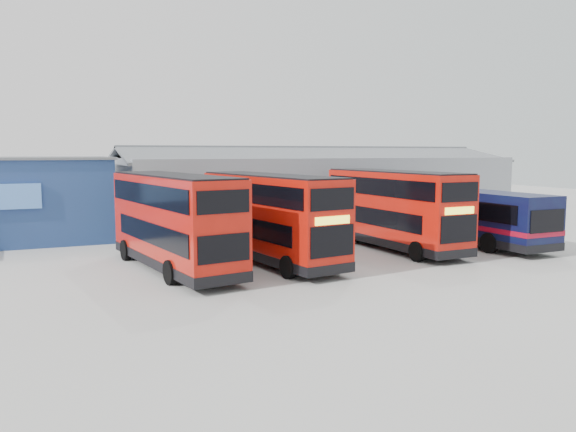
% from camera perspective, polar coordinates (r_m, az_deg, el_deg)
% --- Properties ---
extents(ground_plane, '(120.00, 120.00, 0.00)m').
position_cam_1_polar(ground_plane, '(24.21, 6.84, -6.49)').
color(ground_plane, '#A3A49E').
rests_on(ground_plane, ground).
extents(office_block, '(12.30, 8.32, 5.12)m').
position_cam_1_polar(office_block, '(38.36, -26.73, 1.57)').
color(office_block, navy).
rests_on(office_block, ground).
extents(maintenance_shed, '(30.50, 12.00, 5.89)m').
position_cam_1_polar(maintenance_shed, '(45.07, 2.58, 2.93)').
color(maintenance_shed, gray).
rests_on(maintenance_shed, ground).
extents(double_decker_left, '(4.02, 10.69, 4.42)m').
position_cam_1_polar(double_decker_left, '(26.18, -11.53, -0.69)').
color(double_decker_left, red).
rests_on(double_decker_left, ground).
extents(double_decker_centre, '(3.88, 10.50, 4.35)m').
position_cam_1_polar(double_decker_centre, '(27.52, -1.83, -0.30)').
color(double_decker_centre, red).
rests_on(double_decker_centre, ground).
extents(double_decker_right, '(2.90, 10.46, 4.39)m').
position_cam_1_polar(double_decker_right, '(31.95, 10.70, 0.58)').
color(double_decker_right, red).
rests_on(double_decker_right, ground).
extents(single_decker_blue, '(2.95, 11.79, 3.19)m').
position_cam_1_polar(single_decker_blue, '(35.24, 17.60, -0.05)').
color(single_decker_blue, '#0B1433').
rests_on(single_decker_blue, ground).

